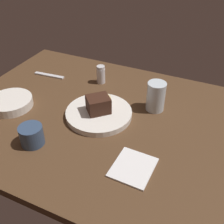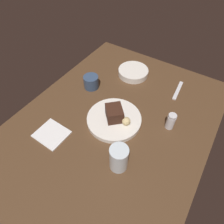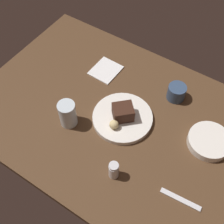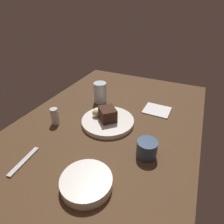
# 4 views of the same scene
# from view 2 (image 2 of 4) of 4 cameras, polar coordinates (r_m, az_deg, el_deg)

# --- Properties ---
(dining_table) EXTENTS (1.20, 0.84, 0.03)m
(dining_table) POSITION_cam_2_polar(r_m,az_deg,el_deg) (0.91, -0.79, -4.81)
(dining_table) COLOR #4C331E
(dining_table) RESTS_ON ground
(dessert_plate) EXTENTS (0.25, 0.25, 0.02)m
(dessert_plate) POSITION_cam_2_polar(r_m,az_deg,el_deg) (0.91, 0.85, -2.22)
(dessert_plate) COLOR white
(dessert_plate) RESTS_ON dining_table
(chocolate_cake_slice) EXTENTS (0.11, 0.11, 0.06)m
(chocolate_cake_slice) POSITION_cam_2_polar(r_m,az_deg,el_deg) (0.88, 0.61, -0.33)
(chocolate_cake_slice) COLOR #381E14
(chocolate_cake_slice) RESTS_ON dessert_plate
(bread_roll) EXTENTS (0.04, 0.04, 0.04)m
(bread_roll) POSITION_cam_2_polar(r_m,az_deg,el_deg) (0.87, 4.11, -2.67)
(bread_roll) COLOR #DBC184
(bread_roll) RESTS_ON dessert_plate
(salt_shaker) EXTENTS (0.04, 0.04, 0.08)m
(salt_shaker) POSITION_cam_2_polar(r_m,az_deg,el_deg) (0.90, 16.59, -2.57)
(salt_shaker) COLOR silver
(salt_shaker) RESTS_ON dining_table
(water_glass) EXTENTS (0.07, 0.07, 0.12)m
(water_glass) POSITION_cam_2_polar(r_m,az_deg,el_deg) (0.75, 1.97, -13.15)
(water_glass) COLOR silver
(water_glass) RESTS_ON dining_table
(side_bowl) EXTENTS (0.17, 0.17, 0.03)m
(side_bowl) POSITION_cam_2_polar(r_m,az_deg,el_deg) (1.16, 6.13, 11.37)
(side_bowl) COLOR white
(side_bowl) RESTS_ON dining_table
(coffee_cup) EXTENTS (0.08, 0.08, 0.07)m
(coffee_cup) POSITION_cam_2_polar(r_m,az_deg,el_deg) (1.06, -6.03, 8.62)
(coffee_cup) COLOR #334766
(coffee_cup) RESTS_ON dining_table
(dessert_spoon) EXTENTS (0.15, 0.03, 0.01)m
(dessert_spoon) POSITION_cam_2_polar(r_m,az_deg,el_deg) (1.11, 18.47, 5.94)
(dessert_spoon) COLOR silver
(dessert_spoon) RESTS_ON dining_table
(folded_napkin) EXTENTS (0.12, 0.14, 0.01)m
(folded_napkin) POSITION_cam_2_polar(r_m,az_deg,el_deg) (0.91, -17.03, -6.09)
(folded_napkin) COLOR white
(folded_napkin) RESTS_ON dining_table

